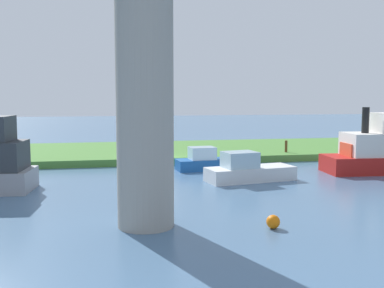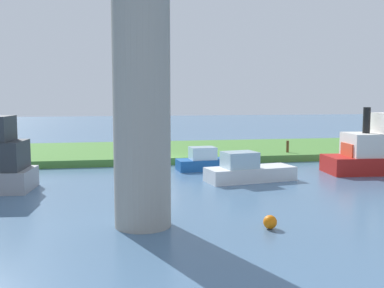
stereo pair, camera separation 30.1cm
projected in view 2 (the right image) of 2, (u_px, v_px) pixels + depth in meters
name	position (u px, v px, depth m)	size (l,w,h in m)	color
ground_plane	(160.00, 166.00, 30.91)	(160.00, 160.00, 0.00)	#4C7093
grassy_bank	(152.00, 152.00, 36.75)	(80.00, 12.00, 0.50)	#4C8438
bridge_pylon	(141.00, 79.00, 15.97)	(2.07, 2.07, 10.77)	#9E998E
person_on_bank	(148.00, 145.00, 32.93)	(0.46, 0.46, 1.39)	#2D334C
mooring_post	(288.00, 147.00, 34.17)	(0.20, 0.20, 0.90)	brown
pontoon_yellow	(209.00, 161.00, 29.17)	(4.61, 1.95, 1.50)	#195199
riverboat_paddlewheel	(248.00, 170.00, 25.23)	(5.29, 2.65, 1.68)	white
marker_buoy	(270.00, 222.00, 16.14)	(0.50, 0.50, 0.50)	orange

